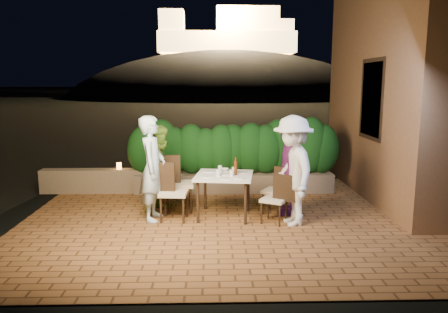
{
  "coord_description": "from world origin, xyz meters",
  "views": [
    {
      "loc": [
        -0.27,
        -6.84,
        2.33
      ],
      "look_at": [
        -0.06,
        0.63,
        1.05
      ],
      "focal_mm": 35.0,
      "sensor_mm": 36.0,
      "label": 1
    }
  ],
  "objects_px": {
    "beer_bottle": "(236,166)",
    "chair_right_back": "(275,190)",
    "diner_purple": "(291,167)",
    "chair_left_back": "(179,183)",
    "diner_green": "(162,168)",
    "chair_left_front": "(174,191)",
    "bowl": "(224,170)",
    "parapet_lamp": "(119,166)",
    "dining_table": "(224,196)",
    "diner_white": "(293,171)",
    "diner_blue": "(153,168)",
    "chair_right_front": "(274,198)"
  },
  "relations": [
    {
      "from": "diner_blue",
      "to": "parapet_lamp",
      "type": "height_order",
      "value": "diner_blue"
    },
    {
      "from": "bowl",
      "to": "diner_blue",
      "type": "relative_size",
      "value": 0.09
    },
    {
      "from": "chair_left_back",
      "to": "diner_green",
      "type": "relative_size",
      "value": 0.66
    },
    {
      "from": "bowl",
      "to": "chair_right_back",
      "type": "relative_size",
      "value": 0.19
    },
    {
      "from": "diner_purple",
      "to": "diner_green",
      "type": "bearing_deg",
      "value": -83.24
    },
    {
      "from": "dining_table",
      "to": "chair_right_back",
      "type": "bearing_deg",
      "value": 9.5
    },
    {
      "from": "diner_green",
      "to": "chair_left_front",
      "type": "bearing_deg",
      "value": -124.62
    },
    {
      "from": "chair_left_front",
      "to": "parapet_lamp",
      "type": "height_order",
      "value": "chair_left_front"
    },
    {
      "from": "diner_white",
      "to": "beer_bottle",
      "type": "bearing_deg",
      "value": -124.14
    },
    {
      "from": "chair_right_front",
      "to": "chair_right_back",
      "type": "distance_m",
      "value": 0.53
    },
    {
      "from": "dining_table",
      "to": "beer_bottle",
      "type": "relative_size",
      "value": 3.13
    },
    {
      "from": "bowl",
      "to": "chair_left_front",
      "type": "relative_size",
      "value": 0.16
    },
    {
      "from": "chair_right_front",
      "to": "diner_green",
      "type": "xyz_separation_m",
      "value": [
        -1.95,
        0.8,
        0.36
      ]
    },
    {
      "from": "beer_bottle",
      "to": "diner_purple",
      "type": "relative_size",
      "value": 0.18
    },
    {
      "from": "chair_right_back",
      "to": "diner_purple",
      "type": "xyz_separation_m",
      "value": [
        0.27,
        -0.02,
        0.42
      ]
    },
    {
      "from": "beer_bottle",
      "to": "chair_right_front",
      "type": "relative_size",
      "value": 0.37
    },
    {
      "from": "chair_left_back",
      "to": "diner_purple",
      "type": "height_order",
      "value": "diner_purple"
    },
    {
      "from": "chair_left_back",
      "to": "diner_purple",
      "type": "xyz_separation_m",
      "value": [
        1.98,
        -0.25,
        0.33
      ]
    },
    {
      "from": "chair_right_back",
      "to": "diner_purple",
      "type": "bearing_deg",
      "value": -153.96
    },
    {
      "from": "bowl",
      "to": "chair_right_front",
      "type": "relative_size",
      "value": 0.19
    },
    {
      "from": "beer_bottle",
      "to": "chair_left_front",
      "type": "xyz_separation_m",
      "value": [
        -1.06,
        -0.16,
        -0.41
      ]
    },
    {
      "from": "dining_table",
      "to": "diner_blue",
      "type": "relative_size",
      "value": 0.54
    },
    {
      "from": "dining_table",
      "to": "diner_purple",
      "type": "height_order",
      "value": "diner_purple"
    },
    {
      "from": "beer_bottle",
      "to": "chair_right_front",
      "type": "xyz_separation_m",
      "value": [
        0.62,
        -0.36,
        -0.49
      ]
    },
    {
      "from": "diner_purple",
      "to": "chair_left_back",
      "type": "bearing_deg",
      "value": -82.84
    },
    {
      "from": "bowl",
      "to": "diner_green",
      "type": "relative_size",
      "value": 0.1
    },
    {
      "from": "beer_bottle",
      "to": "chair_left_front",
      "type": "height_order",
      "value": "beer_bottle"
    },
    {
      "from": "chair_right_front",
      "to": "parapet_lamp",
      "type": "relative_size",
      "value": 5.98
    },
    {
      "from": "diner_green",
      "to": "chair_right_front",
      "type": "bearing_deg",
      "value": -81.07
    },
    {
      "from": "chair_left_back",
      "to": "diner_white",
      "type": "distance_m",
      "value": 2.12
    },
    {
      "from": "diner_purple",
      "to": "chair_left_front",
      "type": "bearing_deg",
      "value": -67.38
    },
    {
      "from": "bowl",
      "to": "chair_left_front",
      "type": "xyz_separation_m",
      "value": [
        -0.87,
        -0.5,
        -0.27
      ]
    },
    {
      "from": "bowl",
      "to": "diner_purple",
      "type": "relative_size",
      "value": 0.1
    },
    {
      "from": "dining_table",
      "to": "diner_purple",
      "type": "bearing_deg",
      "value": 6.42
    },
    {
      "from": "diner_purple",
      "to": "bowl",
      "type": "bearing_deg",
      "value": -85.68
    },
    {
      "from": "bowl",
      "to": "chair_left_front",
      "type": "bearing_deg",
      "value": -149.94
    },
    {
      "from": "chair_right_back",
      "to": "diner_blue",
      "type": "relative_size",
      "value": 0.49
    },
    {
      "from": "diner_white",
      "to": "diner_purple",
      "type": "height_order",
      "value": "diner_white"
    },
    {
      "from": "parapet_lamp",
      "to": "diner_purple",
      "type": "bearing_deg",
      "value": -26.01
    },
    {
      "from": "beer_bottle",
      "to": "parapet_lamp",
      "type": "bearing_deg",
      "value": 143.21
    },
    {
      "from": "beer_bottle",
      "to": "diner_purple",
      "type": "bearing_deg",
      "value": 8.19
    },
    {
      "from": "diner_purple",
      "to": "parapet_lamp",
      "type": "height_order",
      "value": "diner_purple"
    },
    {
      "from": "chair_right_front",
      "to": "diner_blue",
      "type": "height_order",
      "value": "diner_blue"
    },
    {
      "from": "chair_left_back",
      "to": "diner_white",
      "type": "xyz_separation_m",
      "value": [
        1.91,
        -0.83,
        0.39
      ]
    },
    {
      "from": "dining_table",
      "to": "chair_right_front",
      "type": "distance_m",
      "value": 0.9
    },
    {
      "from": "chair_right_back",
      "to": "diner_blue",
      "type": "distance_m",
      "value": 2.19
    },
    {
      "from": "chair_left_front",
      "to": "chair_left_back",
      "type": "bearing_deg",
      "value": 89.48
    },
    {
      "from": "beer_bottle",
      "to": "chair_right_back",
      "type": "relative_size",
      "value": 0.35
    },
    {
      "from": "chair_left_front",
      "to": "diner_white",
      "type": "relative_size",
      "value": 0.55
    },
    {
      "from": "chair_right_front",
      "to": "diner_green",
      "type": "height_order",
      "value": "diner_green"
    }
  ]
}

